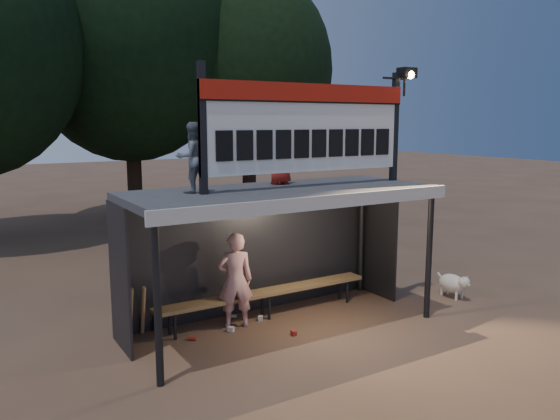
{
  "coord_description": "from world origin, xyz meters",
  "views": [
    {
      "loc": [
        -4.5,
        -7.34,
        3.38
      ],
      "look_at": [
        0.2,
        0.4,
        1.9
      ],
      "focal_mm": 35.0,
      "sensor_mm": 36.0,
      "label": 1
    }
  ],
  "objects": [
    {
      "name": "bats",
      "position": [
        -2.08,
        0.82,
        0.43
      ],
      "size": [
        0.48,
        0.32,
        0.84
      ],
      "color": "olive",
      "rests_on": "ground"
    },
    {
      "name": "player",
      "position": [
        -0.64,
        0.44,
        0.8
      ],
      "size": [
        0.67,
        0.54,
        1.59
      ],
      "primitive_type": "imported",
      "rotation": [
        0.0,
        0.0,
        2.83
      ],
      "color": "white",
      "rests_on": "ground"
    },
    {
      "name": "litter",
      "position": [
        -0.58,
        0.28,
        0.04
      ],
      "size": [
        1.57,
        1.29,
        0.08
      ],
      "color": "#B1291E",
      "rests_on": "ground"
    },
    {
      "name": "tree_right",
      "position": [
        5.0,
        10.5,
        5.19
      ],
      "size": [
        6.08,
        6.08,
        8.72
      ],
      "color": "black",
      "rests_on": "ground"
    },
    {
      "name": "child_b",
      "position": [
        0.28,
        0.53,
        2.81
      ],
      "size": [
        0.49,
        0.34,
        0.97
      ],
      "primitive_type": "imported",
      "rotation": [
        0.0,
        0.0,
        3.08
      ],
      "color": "#A72319",
      "rests_on": "dugout_shelter"
    },
    {
      "name": "ground",
      "position": [
        0.0,
        0.0,
        0.0
      ],
      "size": [
        80.0,
        80.0,
        0.0
      ],
      "primitive_type": "plane",
      "color": "brown",
      "rests_on": "ground"
    },
    {
      "name": "dugout_shelter",
      "position": [
        0.0,
        0.24,
        1.85
      ],
      "size": [
        5.1,
        2.08,
        2.32
      ],
      "color": "#3A3A3C",
      "rests_on": "ground"
    },
    {
      "name": "scoreboard_assembly",
      "position": [
        0.56,
        -0.01,
        3.32
      ],
      "size": [
        4.1,
        0.27,
        1.99
      ],
      "color": "black",
      "rests_on": "dugout_shelter"
    },
    {
      "name": "child_a",
      "position": [
        -1.41,
        0.26,
        2.84
      ],
      "size": [
        0.55,
        0.45,
        1.05
      ],
      "primitive_type": "imported",
      "rotation": [
        0.0,
        0.0,
        3.26
      ],
      "color": "slate",
      "rests_on": "dugout_shelter"
    },
    {
      "name": "dog",
      "position": [
        3.65,
        -0.4,
        0.28
      ],
      "size": [
        0.36,
        0.81,
        0.49
      ],
      "color": "beige",
      "rests_on": "ground"
    },
    {
      "name": "bench",
      "position": [
        0.0,
        0.55,
        0.43
      ],
      "size": [
        4.0,
        0.35,
        0.48
      ],
      "color": "olive",
      "rests_on": "ground"
    },
    {
      "name": "tree_mid",
      "position": [
        1.0,
        11.5,
        6.17
      ],
      "size": [
        7.22,
        7.22,
        10.36
      ],
      "color": "black",
      "rests_on": "ground"
    }
  ]
}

